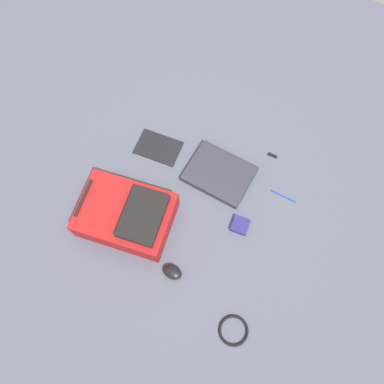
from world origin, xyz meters
The scene contains 9 objects.
ground_plane centered at (0.00, 0.00, 0.00)m, with size 3.55×3.55×0.00m, color #4C5160.
backpack centered at (-0.26, 0.20, 0.08)m, with size 0.40×0.50×0.18m.
laptop centered at (0.18, -0.09, 0.02)m, with size 0.27×0.34×0.03m.
book_red centered at (0.16, 0.27, 0.01)m, with size 0.19×0.25×0.02m.
computer_mouse centered at (-0.39, -0.13, 0.02)m, with size 0.07×0.10×0.04m, color black.
cable_coil centered at (-0.49, -0.50, 0.01)m, with size 0.14×0.14×0.01m, color black.
pen_black centered at (0.23, -0.44, 0.00)m, with size 0.01×0.01×0.14m, color #1933B2.
earbud_pouch centered at (-0.02, -0.32, 0.01)m, with size 0.08×0.08×0.03m, color navy.
usb_stick centered at (0.42, -0.30, 0.00)m, with size 0.02×0.05×0.01m, color black.
Camera 1 is at (-0.61, -0.35, 1.86)m, focal length 35.57 mm.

